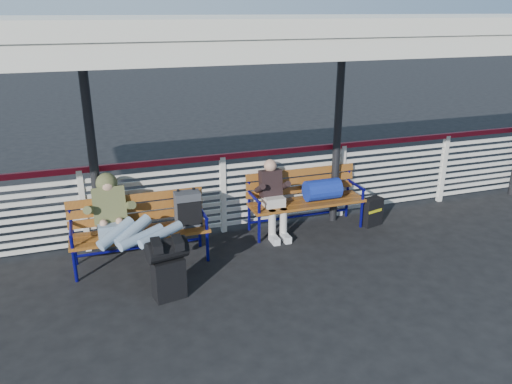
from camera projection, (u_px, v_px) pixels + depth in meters
name	position (u px, v px, depth m)	size (l,w,h in m)	color
ground	(266.00, 293.00, 6.04)	(60.00, 60.00, 0.00)	black
fence	(223.00, 191.00, 7.50)	(12.08, 0.08, 1.24)	silver
canopy	(242.00, 27.00, 5.77)	(12.60, 3.60, 3.16)	silver
luggage_stack	(168.00, 266.00, 5.82)	(0.50, 0.34, 0.76)	black
bench_left	(156.00, 218.00, 6.67)	(1.80, 0.56, 0.95)	#995B1D
bench_right	(313.00, 192.00, 7.68)	(1.80, 0.56, 0.92)	#995B1D
traveler_man	(130.00, 227.00, 6.23)	(0.94, 1.64, 0.77)	#8EAAC0
companion_person	(273.00, 197.00, 7.44)	(0.32, 0.66, 1.15)	beige
suitcase_side	(372.00, 212.00, 7.89)	(0.36, 0.27, 0.45)	black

